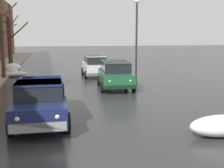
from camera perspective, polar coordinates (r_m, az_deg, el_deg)
The scene contains 11 objects.
snow_bank_near_corner_left at distance 29.56m, azimuth -18.70°, elevation 2.84°, with size 1.64×1.34×0.90m.
snow_bank_along_left_kerb at distance 23.87m, azimuth 1.58°, elevation 1.71°, with size 1.84×1.10×0.73m.
snow_bank_near_corner_right at distance 31.65m, azimuth -2.04°, elevation 3.40°, with size 2.24×1.27×0.51m.
snow_bank_along_right_kerb at distance 26.69m, azimuth -18.39°, elevation 1.92°, with size 2.28×0.98×0.75m.
snow_bank_far_right_pile at distance 11.13m, azimuth 20.73°, elevation -7.53°, with size 2.37×1.17×0.72m.
bare_tree_mid_block at distance 24.97m, azimuth -20.41°, elevation 9.07°, with size 1.69×3.17×7.03m.
bare_tree_far_down_block at distance 29.89m, azimuth -19.07°, elevation 8.43°, with size 3.58×2.49×6.40m.
pickup_truck_darkblue_approaching_near_lane at distance 12.13m, azimuth -13.65°, elevation -3.24°, with size 2.22×5.16×1.76m.
suv_green_parked_kerbside_close at distance 19.62m, azimuth 0.59°, elevation 2.02°, with size 2.44×4.65×1.82m.
suv_white_parked_kerbside_mid at distance 25.43m, azimuth -3.38°, elevation 3.64°, with size 2.07×4.34×1.82m.
street_lamp_post at distance 21.52m, azimuth 4.72°, elevation 8.86°, with size 0.44×0.24×5.94m.
Camera 1 is at (-1.63, -4.93, 3.44)m, focal length 47.59 mm.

